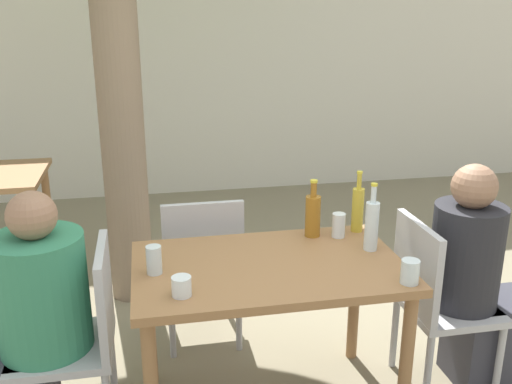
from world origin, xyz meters
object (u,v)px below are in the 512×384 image
drinking_glass_2 (410,272)px  dining_table_front (269,284)px  oil_cruet_0 (358,208)px  drinking_glass_1 (339,225)px  patio_chair_2 (202,262)px  water_bottle_2 (372,224)px  drinking_glass_3 (182,286)px  drinking_glass_0 (154,260)px  patio_chair_1 (434,296)px  amber_bottle_1 (313,214)px  person_seated_0 (26,334)px  person_seated_1 (478,289)px  patio_chair_0 (82,331)px

drinking_glass_2 → dining_table_front: bearing=150.7°
oil_cruet_0 → drinking_glass_1: size_ratio=2.59×
patio_chair_2 → water_bottle_2: (0.77, -0.55, 0.38)m
water_bottle_2 → drinking_glass_1: water_bottle_2 is taller
drinking_glass_1 → drinking_glass_3: 0.96m
drinking_glass_0 → drinking_glass_2: size_ratio=1.22×
drinking_glass_2 → patio_chair_1: bearing=45.0°
drinking_glass_0 → drinking_glass_2: 1.10m
drinking_glass_3 → drinking_glass_1: bearing=29.8°
drinking_glass_2 → drinking_glass_3: size_ratio=1.27×
drinking_glass_2 → drinking_glass_0: bearing=164.0°
amber_bottle_1 → drinking_glass_0: 0.86m
person_seated_0 → oil_cruet_0: size_ratio=3.65×
amber_bottle_1 → drinking_glass_3: amber_bottle_1 is taller
patio_chair_1 → person_seated_1: size_ratio=0.77×
patio_chair_1 → water_bottle_2: bearing=79.6°
person_seated_0 → drinking_glass_0: person_seated_0 is taller
patio_chair_2 → person_seated_0: bearing=36.4°
person_seated_1 → drinking_glass_1: bearing=69.8°
amber_bottle_1 → water_bottle_2: 0.32m
amber_bottle_1 → drinking_glass_1: 0.14m
drinking_glass_1 → amber_bottle_1: bearing=162.8°
water_bottle_2 → patio_chair_2: bearing=144.1°
oil_cruet_0 → water_bottle_2: size_ratio=0.97×
patio_chair_1 → oil_cruet_0: 0.58m
drinking_glass_3 → person_seated_0: bearing=161.1°
patio_chair_1 → drinking_glass_3: bearing=100.3°
dining_table_front → person_seated_0: (-1.08, -0.00, -0.13)m
patio_chair_2 → patio_chair_0: bearing=45.6°
drinking_glass_3 → amber_bottle_1: bearing=36.1°
person_seated_0 → drinking_glass_1: (1.50, 0.25, 0.30)m
patio_chair_1 → drinking_glass_3: (-1.26, -0.23, 0.30)m
oil_cruet_0 → person_seated_0: bearing=-169.3°
dining_table_front → drinking_glass_3: drinking_glass_3 is taller
patio_chair_0 → drinking_glass_1: (1.27, 0.25, 0.32)m
person_seated_0 → person_seated_1: bearing=90.0°
patio_chair_1 → amber_bottle_1: amber_bottle_1 is taller
patio_chair_0 → drinking_glass_3: size_ratio=11.06×
patio_chair_0 → patio_chair_1: 1.70m
dining_table_front → drinking_glass_2: (0.55, -0.31, 0.16)m
patio_chair_2 → drinking_glass_3: (-0.17, -0.85, 0.30)m
patio_chair_2 → amber_bottle_1: size_ratio=3.07×
person_seated_0 → drinking_glass_2: 1.68m
drinking_glass_0 → drinking_glass_3: (0.10, -0.23, -0.02)m
amber_bottle_1 → drinking_glass_0: amber_bottle_1 is taller
oil_cruet_0 → drinking_glass_1: 0.15m
patio_chair_2 → drinking_glass_2: patio_chair_2 is taller
water_bottle_2 → drinking_glass_3: bearing=-162.6°
patio_chair_0 → amber_bottle_1: 1.24m
person_seated_0 → person_seated_1: person_seated_1 is taller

